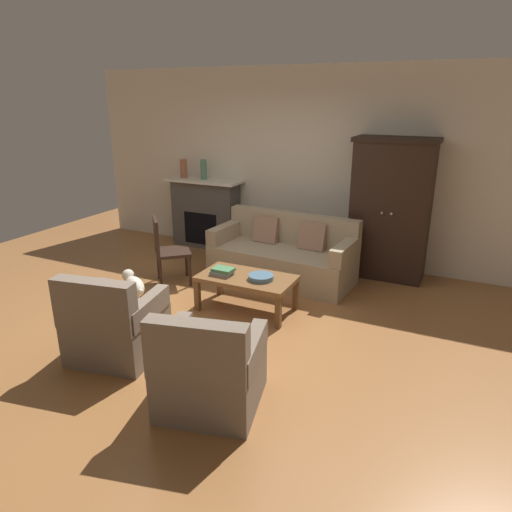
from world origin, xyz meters
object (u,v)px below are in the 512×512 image
coffee_table (247,281)px  armchair_near_left (115,326)px  mantel_vase_terracotta (184,168)px  book_stack (222,271)px  armchair_near_right (209,372)px  dog (134,286)px  fruit_bowl (261,277)px  mantel_vase_jade (204,169)px  side_chair_wooden (166,247)px  fireplace (206,213)px  armoire (391,209)px  couch (284,256)px

coffee_table → armchair_near_left: size_ratio=1.23×
mantel_vase_terracotta → book_stack: bearing=-47.2°
armchair_near_left → book_stack: bearing=74.2°
book_stack → armchair_near_right: (0.82, -1.65, -0.14)m
armchair_near_right → dog: (-1.81, 1.26, -0.07)m
fruit_bowl → mantel_vase_jade: size_ratio=0.92×
book_stack → armchair_near_right: 1.85m
fruit_bowl → armchair_near_left: 1.68m
mantel_vase_jade → armchair_near_right: mantel_vase_jade is taller
book_stack → side_chair_wooden: bearing=161.7°
armchair_near_right → fruit_bowl: bearing=101.6°
book_stack → side_chair_wooden: size_ratio=0.29×
fireplace → armoire: armoire is taller
armchair_near_left → armchair_near_right: size_ratio=0.97×
fruit_bowl → dog: fruit_bowl is taller
fruit_bowl → side_chair_wooden: bearing=169.2°
coffee_table → armchair_near_left: 1.60m
fruit_bowl → mantel_vase_jade: bearing=135.0°
couch → side_chair_wooden: bearing=-147.8°
coffee_table → mantel_vase_jade: mantel_vase_jade is taller
fireplace → side_chair_wooden: size_ratio=1.40×
armchair_near_left → mantel_vase_terracotta: bearing=113.1°
couch → mantel_vase_jade: size_ratio=6.33×
fireplace → armchair_near_right: fireplace is taller
couch → armchair_near_right: 2.89m
couch → armoire: bearing=30.2°
armchair_near_right → mantel_vase_jade: bearing=121.9°
side_chair_wooden → mantel_vase_jade: bearing=103.5°
fireplace → mantel_vase_jade: 0.71m
armchair_near_left → dog: (-0.60, 0.99, -0.07)m
armoire → mantel_vase_jade: (-2.95, 0.06, 0.33)m
fruit_bowl → armoire: bearing=60.3°
fireplace → armchair_near_left: size_ratio=1.41×
coffee_table → side_chair_wooden: side_chair_wooden is taller
coffee_table → fruit_bowl: bearing=-4.0°
couch → mantel_vase_jade: (-1.71, 0.78, 0.96)m
armoire → fruit_bowl: 2.18m
coffee_table → fruit_bowl: (0.19, -0.01, 0.08)m
coffee_table → dog: size_ratio=2.21×
fireplace → coffee_table: bearing=-48.1°
couch → dog: bearing=-129.0°
armchair_near_right → dog: 2.21m
armchair_near_right → mantel_vase_terracotta: bearing=126.1°
armoire → dog: size_ratio=3.78×
fireplace → mantel_vase_terracotta: mantel_vase_terracotta is taller
mantel_vase_jade → armoire: bearing=-1.2°
couch → mantel_vase_terracotta: bearing=159.6°
mantel_vase_jade → side_chair_wooden: 1.83m
book_stack → side_chair_wooden: side_chair_wooden is taller
armoire → couch: armoire is taller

